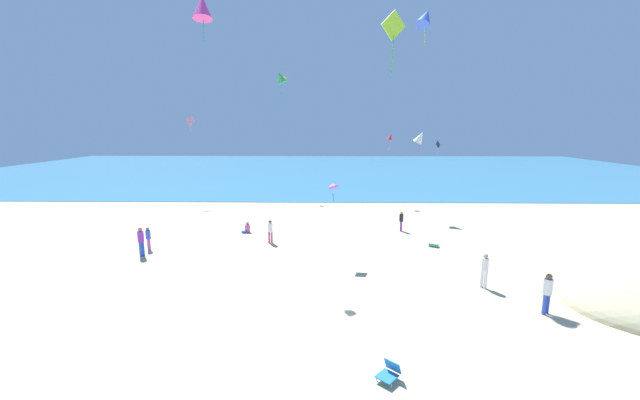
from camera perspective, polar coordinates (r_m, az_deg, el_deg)
name	(u,v)px	position (r m, az deg, el deg)	size (l,w,h in m)	color
ground_plane	(321,247)	(24.07, 0.14, -7.04)	(120.00, 120.00, 0.00)	#C6B58C
ocean_water	(325,169)	(67.34, 0.72, 4.66)	(120.00, 60.00, 0.05)	teal
beach_chair_near_camera	(389,372)	(12.56, 10.40, -24.13)	(0.83, 0.84, 0.56)	#2370B2
cooler_box	(434,245)	(25.10, 16.73, -6.46)	(0.67, 0.61, 0.25)	#339956
person_0	(148,237)	(25.51, -24.46, -5.08)	(0.29, 0.29, 1.42)	#D8599E
person_1	(401,220)	(27.98, 12.14, -2.95)	(0.38, 0.38, 1.43)	purple
person_2	(270,230)	(24.76, -7.51, -4.48)	(0.31, 0.31, 1.53)	#D8599E
person_3	(141,240)	(24.41, -25.37, -5.41)	(0.43, 0.43, 1.74)	blue
person_4	(485,268)	(19.47, 23.55, -9.39)	(0.47, 0.47, 1.68)	white
person_5	(548,291)	(18.03, 31.06, -11.65)	(0.46, 0.46, 1.72)	blue
person_6	(247,229)	(27.63, -10.93, -4.24)	(0.66, 0.66, 0.77)	#D8599E
kite_pink	(190,121)	(39.88, -18.96, 11.23)	(1.10, 0.39, 1.52)	pink
kite_blue	(425,18)	(22.74, 15.60, 24.94)	(1.42, 1.46, 1.99)	blue
kite_lime	(393,27)	(12.55, 10.98, 24.16)	(0.79, 0.39, 1.81)	#99DB33
kite_black	(438,145)	(35.28, 17.35, 7.95)	(0.19, 0.67, 1.16)	black
kite_green	(281,77)	(20.31, -5.96, 17.93)	(0.75, 0.60, 1.41)	green
kite_white	(420,137)	(32.15, 14.83, 9.12)	(1.34, 1.18, 2.06)	white
kite_magenta	(202,7)	(17.10, -17.30, 26.01)	(0.88, 1.02, 1.80)	#DB3DA8
kite_red	(390,137)	(37.52, 10.53, 9.32)	(0.69, 0.55, 1.65)	red
kite_purple	(333,186)	(21.12, 1.90, 2.18)	(0.79, 0.76, 1.07)	purple
kite_yellow	(284,78)	(43.41, -5.45, 17.88)	(0.54, 0.46, 0.96)	yellow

